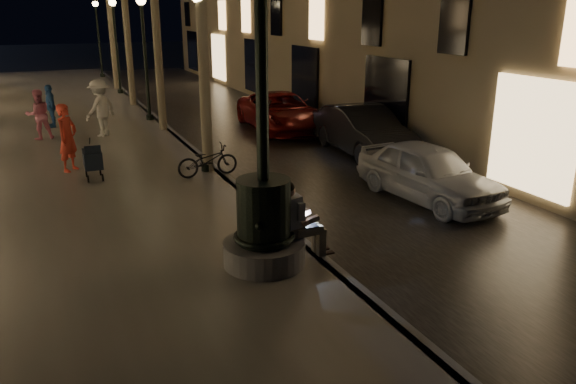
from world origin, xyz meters
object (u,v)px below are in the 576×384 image
lamp_curb_b (144,40)px  car_second (363,131)px  lamp_curb_a (201,55)px  fountain_lamppost (264,208)px  seated_man_laptop (297,218)px  bicycle (208,160)px  pedestrian_white (100,108)px  lamp_curb_c (115,32)px  stroller (93,159)px  pedestrian_blue (50,106)px  pedestrian_pink (39,115)px  car_front (428,172)px  pedestrian_red (67,138)px  lamp_curb_d (98,28)px  car_third (281,112)px

lamp_curb_b → car_second: size_ratio=1.07×
lamp_curb_a → lamp_curb_b: size_ratio=1.00×
lamp_curb_a → fountain_lamppost: bearing=-96.7°
seated_man_laptop → bicycle: seated_man_laptop is taller
lamp_curb_b → pedestrian_white: lamp_curb_b is taller
lamp_curb_a → lamp_curb_c: size_ratio=1.00×
lamp_curb_a → stroller: 3.81m
pedestrian_blue → seated_man_laptop: bearing=6.6°
seated_man_laptop → pedestrian_pink: pedestrian_pink is taller
lamp_curb_b → stroller: lamp_curb_b is taller
car_front → pedestrian_white: size_ratio=2.09×
lamp_curb_a → lamp_curb_b: (0.00, 8.00, 0.00)m
pedestrian_red → pedestrian_white: (1.29, 4.19, 0.05)m
lamp_curb_d → stroller: bearing=-96.8°
pedestrian_blue → fountain_lamppost: bearing=4.2°
seated_man_laptop → pedestrian_blue: (-3.46, 14.02, 0.04)m
car_second → lamp_curb_c: bearing=112.0°
lamp_curb_b → pedestrian_white: size_ratio=2.52×
pedestrian_pink → car_third: bearing=161.4°
pedestrian_blue → pedestrian_white: bearing=25.6°
stroller → car_second: car_second is taller
fountain_lamppost → pedestrian_red: fountain_lamppost is taller
lamp_curb_a → bicycle: size_ratio=3.04×
car_front → pedestrian_pink: (-8.27, 9.87, 0.34)m
pedestrian_pink → car_front: bearing=118.2°
seated_man_laptop → pedestrian_red: bearing=113.3°
lamp_curb_b → car_front: size_ratio=1.20×
lamp_curb_d → pedestrian_blue: 16.53m
pedestrian_white → pedestrian_pink: bearing=-48.5°
lamp_curb_d → stroller: lamp_curb_d is taller
bicycle → fountain_lamppost: bearing=173.0°
car_third → pedestrian_pink: size_ratio=3.02×
stroller → pedestrian_white: bearing=81.9°
fountain_lamppost → bicycle: bearing=83.8°
lamp_curb_b → pedestrian_pink: bearing=-153.1°
fountain_lamppost → stroller: 6.75m
pedestrian_white → stroller: bearing=41.7°
pedestrian_white → lamp_curb_b: bearing=-171.1°
pedestrian_pink → pedestrian_blue: pedestrian_pink is taller
seated_man_laptop → pedestrian_white: pedestrian_white is taller
fountain_lamppost → lamp_curb_a: 6.37m
car_front → pedestrian_red: 9.35m
pedestrian_pink → lamp_curb_b: bearing=-164.9°
lamp_curb_a → stroller: lamp_curb_a is taller
pedestrian_pink → pedestrian_white: pedestrian_white is taller
car_third → pedestrian_blue: bearing=163.6°
lamp_curb_a → lamp_curb_c: 16.00m
lamp_curb_a → car_front: (4.30, -3.88, -2.55)m
lamp_curb_b → pedestrian_white: bearing=-131.4°
car_front → pedestrian_red: size_ratio=2.22×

